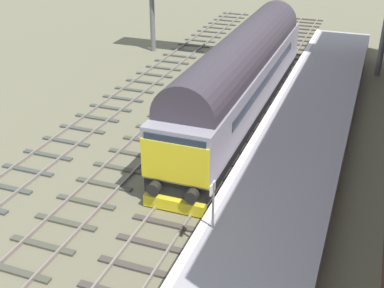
# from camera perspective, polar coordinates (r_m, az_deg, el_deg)

# --- Properties ---
(ground_plane) EXTENTS (140.00, 140.00, 0.00)m
(ground_plane) POSITION_cam_1_polar(r_m,az_deg,el_deg) (21.76, 1.46, -2.76)
(ground_plane) COLOR #69654F
(ground_plane) RESTS_ON ground
(track_main) EXTENTS (2.50, 60.00, 0.15)m
(track_main) POSITION_cam_1_polar(r_m,az_deg,el_deg) (21.73, 1.46, -2.64)
(track_main) COLOR gray
(track_main) RESTS_ON ground
(track_adjacent_west) EXTENTS (2.50, 60.00, 0.15)m
(track_adjacent_west) POSITION_cam_1_polar(r_m,az_deg,el_deg) (22.92, -6.59, -1.14)
(track_adjacent_west) COLOR gray
(track_adjacent_west) RESTS_ON ground
(track_adjacent_far_west) EXTENTS (2.50, 60.00, 0.15)m
(track_adjacent_far_west) POSITION_cam_1_polar(r_m,az_deg,el_deg) (24.65, -14.18, 0.29)
(track_adjacent_far_west) COLOR gray
(track_adjacent_far_west) RESTS_ON ground
(station_platform) EXTENTS (4.00, 44.00, 1.01)m
(station_platform) POSITION_cam_1_polar(r_m,az_deg,el_deg) (20.78, 10.90, -3.25)
(station_platform) COLOR #9C98A1
(station_platform) RESTS_ON ground
(diesel_locomotive) EXTENTS (2.74, 18.02, 4.68)m
(diesel_locomotive) POSITION_cam_1_polar(r_m,az_deg,el_deg) (25.47, 5.59, 7.83)
(diesel_locomotive) COLOR black
(diesel_locomotive) RESTS_ON ground
(platform_number_sign) EXTENTS (0.10, 0.44, 1.66)m
(platform_number_sign) POSITION_cam_1_polar(r_m,az_deg,el_deg) (15.88, 2.39, -6.17)
(platform_number_sign) COLOR slate
(platform_number_sign) RESTS_ON station_platform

